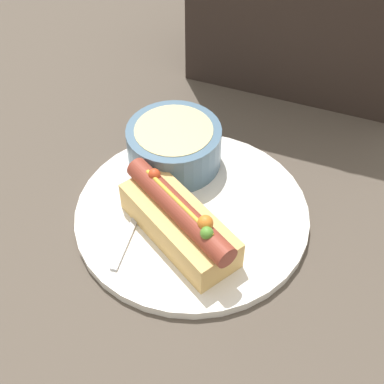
% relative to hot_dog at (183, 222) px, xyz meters
% --- Properties ---
extents(ground_plane, '(4.00, 4.00, 0.00)m').
position_rel_hot_dog_xyz_m(ground_plane, '(-0.00, 0.04, -0.04)').
color(ground_plane, '#4C4238').
extents(dinner_plate, '(0.29, 0.29, 0.01)m').
position_rel_hot_dog_xyz_m(dinner_plate, '(-0.00, 0.04, -0.03)').
color(dinner_plate, white).
rests_on(dinner_plate, ground_plane).
extents(hot_dog, '(0.17, 0.13, 0.07)m').
position_rel_hot_dog_xyz_m(hot_dog, '(0.00, 0.00, 0.00)').
color(hot_dog, '#DBAD60').
rests_on(hot_dog, dinner_plate).
extents(soup_bowl, '(0.12, 0.12, 0.06)m').
position_rel_hot_dog_xyz_m(soup_bowl, '(-0.06, 0.11, 0.00)').
color(soup_bowl, slate).
rests_on(soup_bowl, dinner_plate).
extents(spoon, '(0.04, 0.18, 0.01)m').
position_rel_hot_dog_xyz_m(spoon, '(-0.07, 0.06, -0.02)').
color(spoon, '#B7B7BC').
rests_on(spoon, dinner_plate).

